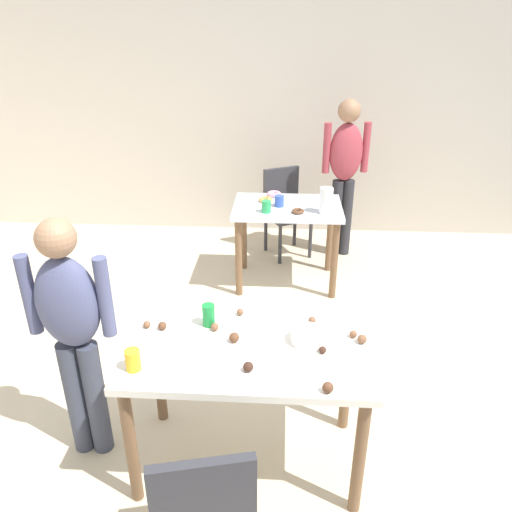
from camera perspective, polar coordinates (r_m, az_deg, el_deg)
The scene contains 29 objects.
ground_plane at distance 3.17m, azimuth -2.13°, elevation -19.09°, with size 6.40×6.40×0.00m, color beige.
wall_back at distance 5.52m, azimuth 0.89°, elevation 15.96°, with size 6.40×0.10×2.60m, color #BCB2A3.
dining_table_near at distance 2.58m, azimuth -0.95°, elevation -12.39°, with size 1.22×0.69×0.75m.
dining_table_far at distance 4.41m, azimuth 3.58°, elevation 4.18°, with size 0.94×0.64×0.75m.
chair_near_table at distance 2.19m, azimuth -5.97°, elevation -26.97°, with size 0.48×0.48×0.87m.
chair_far_table at distance 5.08m, azimuth 3.34°, elevation 5.67°, with size 0.54×0.54×0.87m.
person_girl_near at distance 2.70m, azimuth -20.25°, elevation -7.36°, with size 0.45×0.20×1.40m.
person_adult_far at distance 4.96m, azimuth 10.13°, elevation 10.15°, with size 0.46×0.25×1.56m.
mixing_bowl at distance 2.55m, azimuth 5.99°, elevation -9.12°, with size 0.18×0.18×0.06m, color white.
soda_can at distance 2.66m, azimuth -5.43°, elevation -6.74°, with size 0.07×0.07×0.12m, color #198438.
fork_near at distance 2.41m, azimuth -5.79°, elevation -12.30°, with size 0.17×0.02×0.01m, color silver.
cup_near_0 at distance 2.42m, azimuth -13.88°, elevation -11.45°, with size 0.07×0.07×0.10m, color yellow.
cake_ball_0 at distance 2.59m, azimuth 12.01°, elevation -9.26°, with size 0.05×0.05×0.05m, color brown.
cake_ball_1 at distance 2.49m, azimuth 7.61°, elevation -10.59°, with size 0.04×0.04×0.04m, color #3D2319.
cake_ball_2 at distance 2.54m, azimuth -2.51°, elevation -9.27°, with size 0.05×0.05×0.05m, color brown.
cake_ball_3 at distance 2.76m, azimuth -1.83°, elevation -6.41°, with size 0.04×0.04×0.04m, color brown.
cake_ball_4 at distance 2.62m, azimuth 11.04°, elevation -8.74°, with size 0.04×0.04×0.04m, color brown.
cake_ball_5 at distance 2.70m, azimuth 6.42°, elevation -7.31°, with size 0.04×0.04×0.04m, color brown.
cake_ball_6 at distance 2.36m, azimuth -0.90°, elevation -12.53°, with size 0.05×0.05×0.05m, color #3D2319.
cake_ball_7 at distance 2.68m, azimuth -10.65°, elevation -7.83°, with size 0.04×0.04×0.04m, color brown.
cake_ball_8 at distance 2.27m, azimuth 8.21°, elevation -14.63°, with size 0.05×0.05×0.05m, color brown.
cake_ball_9 at distance 2.64m, azimuth -4.73°, elevation -8.08°, with size 0.04×0.04×0.04m, color brown.
cake_ball_10 at distance 2.71m, azimuth -12.35°, elevation -7.65°, with size 0.04×0.04×0.04m, color brown.
pitcher_far at distance 4.19m, azimuth 8.00°, elevation 6.28°, with size 0.11×0.11×0.22m, color white.
cup_far_0 at distance 4.18m, azimuth 1.19°, elevation 5.67°, with size 0.08×0.08×0.10m, color green.
cup_far_1 at distance 4.32m, azimuth 2.67°, elevation 6.29°, with size 0.08×0.08×0.10m, color #3351B2.
donut_far_0 at distance 4.45m, azimuth 1.09°, elevation 6.45°, with size 0.12×0.12×0.04m, color gold.
donut_far_1 at distance 4.19m, azimuth 4.80°, elevation 5.12°, with size 0.11×0.11×0.03m, color brown.
donut_far_2 at distance 4.59m, azimuth 2.08°, elevation 7.09°, with size 0.13×0.13×0.04m, color pink.
Camera 1 is at (0.25, -2.24, 2.23)m, focal length 35.04 mm.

